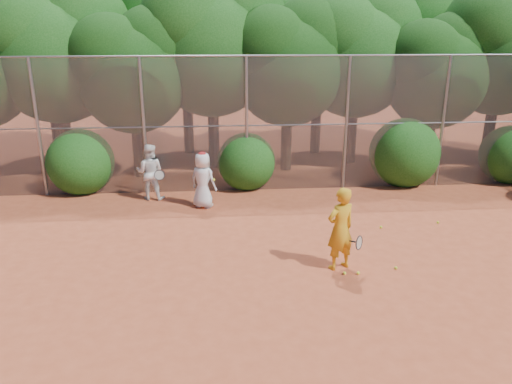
{
  "coord_description": "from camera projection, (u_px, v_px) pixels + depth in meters",
  "views": [
    {
      "loc": [
        -1.88,
        -8.58,
        4.84
      ],
      "look_at": [
        -1.0,
        2.5,
        1.1
      ],
      "focal_mm": 35.0,
      "sensor_mm": 36.0,
      "label": 1
    }
  ],
  "objects": [
    {
      "name": "ground",
      "position": [
        317.0,
        284.0,
        9.79
      ],
      "size": [
        80.0,
        80.0,
        0.0
      ],
      "primitive_type": "plane",
      "color": "#A74425",
      "rests_on": "ground"
    },
    {
      "name": "fence_back",
      "position": [
        276.0,
        123.0,
        14.79
      ],
      "size": [
        20.05,
        0.09,
        4.03
      ],
      "color": "gray",
      "rests_on": "ground"
    },
    {
      "name": "tree_1",
      "position": [
        57.0,
        47.0,
        16.01
      ],
      "size": [
        4.64,
        4.03,
        6.35
      ],
      "color": "black",
      "rests_on": "ground"
    },
    {
      "name": "tree_2",
      "position": [
        134.0,
        66.0,
        15.71
      ],
      "size": [
        3.99,
        3.47,
        5.47
      ],
      "color": "black",
      "rests_on": "ground"
    },
    {
      "name": "tree_3",
      "position": [
        213.0,
        39.0,
        16.6
      ],
      "size": [
        4.89,
        4.26,
        6.7
      ],
      "color": "black",
      "rests_on": "ground"
    },
    {
      "name": "tree_4",
      "position": [
        289.0,
        59.0,
        16.41
      ],
      "size": [
        4.19,
        3.64,
        5.73
      ],
      "color": "black",
      "rests_on": "ground"
    },
    {
      "name": "tree_5",
      "position": [
        358.0,
        49.0,
        17.27
      ],
      "size": [
        4.51,
        3.92,
        6.17
      ],
      "color": "black",
      "rests_on": "ground"
    },
    {
      "name": "tree_6",
      "position": [
        438.0,
        68.0,
        16.69
      ],
      "size": [
        3.86,
        3.36,
        5.29
      ],
      "color": "black",
      "rests_on": "ground"
    },
    {
      "name": "tree_7",
      "position": [
        504.0,
        42.0,
        17.19
      ],
      "size": [
        4.77,
        4.14,
        6.53
      ],
      "color": "black",
      "rests_on": "ground"
    },
    {
      "name": "tree_9",
      "position": [
        47.0,
        39.0,
        18.05
      ],
      "size": [
        4.83,
        4.2,
        6.62
      ],
      "color": "black",
      "rests_on": "ground"
    },
    {
      "name": "tree_10",
      "position": [
        186.0,
        31.0,
        18.53
      ],
      "size": [
        5.15,
        4.48,
        7.06
      ],
      "color": "black",
      "rests_on": "ground"
    },
    {
      "name": "tree_11",
      "position": [
        320.0,
        44.0,
        18.67
      ],
      "size": [
        4.64,
        4.03,
        6.35
      ],
      "color": "black",
      "rests_on": "ground"
    },
    {
      "name": "tree_12",
      "position": [
        431.0,
        33.0,
        19.46
      ],
      "size": [
        5.02,
        4.37,
        6.88
      ],
      "color": "black",
      "rests_on": "ground"
    },
    {
      "name": "bush_0",
      "position": [
        80.0,
        159.0,
        14.97
      ],
      "size": [
        2.0,
        2.0,
        2.0
      ],
      "primitive_type": "sphere",
      "color": "#144711",
      "rests_on": "ground"
    },
    {
      "name": "bush_1",
      "position": [
        246.0,
        159.0,
        15.38
      ],
      "size": [
        1.8,
        1.8,
        1.8
      ],
      "primitive_type": "sphere",
      "color": "#144711",
      "rests_on": "ground"
    },
    {
      "name": "bush_2",
      "position": [
        405.0,
        150.0,
        15.69
      ],
      "size": [
        2.2,
        2.2,
        2.2
      ],
      "primitive_type": "sphere",
      "color": "#144711",
      "rests_on": "ground"
    },
    {
      "name": "bush_3",
      "position": [
        510.0,
        152.0,
        16.0
      ],
      "size": [
        1.9,
        1.9,
        1.9
      ],
      "primitive_type": "sphere",
      "color": "#144711",
      "rests_on": "ground"
    },
    {
      "name": "player_yellow",
      "position": [
        340.0,
        229.0,
        10.17
      ],
      "size": [
        0.85,
        0.66,
        1.77
      ],
      "rotation": [
        0.0,
        0.0,
        3.57
      ],
      "color": "gold",
      "rests_on": "ground"
    },
    {
      "name": "player_teen",
      "position": [
        203.0,
        180.0,
        13.69
      ],
      "size": [
        0.91,
        0.81,
        1.59
      ],
      "rotation": [
        0.0,
        0.0,
        2.61
      ],
      "color": "silver",
      "rests_on": "ground"
    },
    {
      "name": "player_white",
      "position": [
        150.0,
        172.0,
        14.34
      ],
      "size": [
        0.89,
        0.74,
        1.63
      ],
      "rotation": [
        0.0,
        0.0,
        3.0
      ],
      "color": "white",
      "rests_on": "ground"
    },
    {
      "name": "ball_0",
      "position": [
        396.0,
        268.0,
        10.37
      ],
      "size": [
        0.07,
        0.07,
        0.07
      ],
      "primitive_type": "sphere",
      "color": "#D6ED2B",
      "rests_on": "ground"
    },
    {
      "name": "ball_1",
      "position": [
        381.0,
        227.0,
        12.45
      ],
      "size": [
        0.07,
        0.07,
        0.07
      ],
      "primitive_type": "sphere",
      "color": "#D6ED2B",
      "rests_on": "ground"
    },
    {
      "name": "ball_2",
      "position": [
        358.0,
        273.0,
        10.16
      ],
      "size": [
        0.07,
        0.07,
        0.07
      ],
      "primitive_type": "sphere",
      "color": "#D6ED2B",
      "rests_on": "ground"
    },
    {
      "name": "ball_4",
      "position": [
        344.0,
        273.0,
        10.15
      ],
      "size": [
        0.07,
        0.07,
        0.07
      ],
      "primitive_type": "sphere",
      "color": "#D6ED2B",
      "rests_on": "ground"
    },
    {
      "name": "ball_5",
      "position": [
        438.0,
        222.0,
        12.76
      ],
      "size": [
        0.07,
        0.07,
        0.07
      ],
      "primitive_type": "sphere",
      "color": "#D6ED2B",
      "rests_on": "ground"
    }
  ]
}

